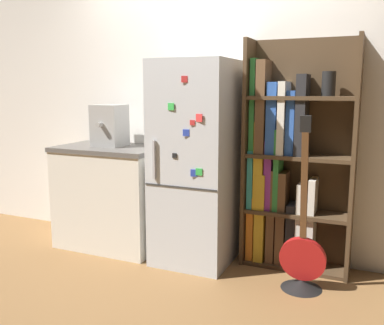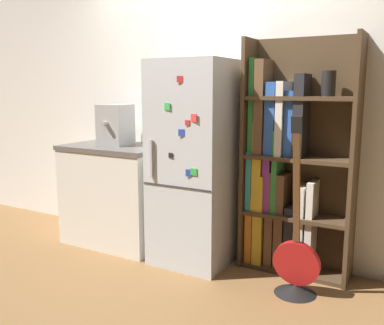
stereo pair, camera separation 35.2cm
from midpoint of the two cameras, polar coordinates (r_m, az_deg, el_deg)
The scene contains 7 objects.
ground_plane at distance 3.61m, azimuth -3.22°, elevation -13.49°, with size 16.00×16.00×0.00m, color olive.
wall_back at distance 3.74m, azimuth -0.09°, elevation 7.90°, with size 8.00×0.05×2.60m.
refrigerator at distance 3.49m, azimuth -2.32°, elevation -0.10°, with size 0.61×0.65×1.65m.
bookshelf at distance 3.43m, azimuth 9.64°, elevation -0.83°, with size 0.84×0.29×1.81m.
kitchen_counter at distance 4.00m, azimuth -13.07°, elevation -4.40°, with size 0.95×0.62×0.92m.
espresso_machine at distance 3.93m, azimuth -13.48°, elevation 4.82°, with size 0.27×0.30×0.37m.
guitar at distance 3.20m, azimuth 11.37°, elevation -13.37°, with size 0.33×0.30×1.26m.
Camera 1 is at (1.35, -3.03, 1.43)m, focal length 40.00 mm.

